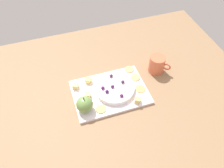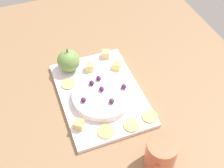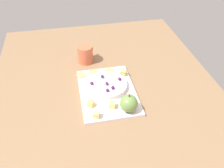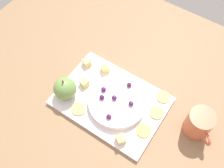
{
  "view_description": "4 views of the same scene",
  "coord_description": "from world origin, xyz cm",
  "px_view_note": "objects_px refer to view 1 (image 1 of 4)",
  "views": [
    {
      "loc": [
        -24.03,
        -63.36,
        89.79
      ],
      "look_at": [
        -2.8,
        0.71,
        10.07
      ],
      "focal_mm": 36.54,
      "sensor_mm": 36.0,
      "label": 1
    },
    {
      "loc": [
        51.94,
        -17.19,
        74.22
      ],
      "look_at": [
        -2.17,
        3.1,
        10.69
      ],
      "focal_mm": 46.69,
      "sensor_mm": 36.0,
      "label": 2
    },
    {
      "loc": [
        -83.6,
        13.96,
        76.49
      ],
      "look_at": [
        -4.4,
        -1.99,
        9.85
      ],
      "focal_mm": 38.48,
      "sensor_mm": 36.0,
      "label": 3
    },
    {
      "loc": [
        17.65,
        -32.2,
        82.15
      ],
      "look_at": [
        -5.57,
        2.91,
        10.8
      ],
      "focal_mm": 42.15,
      "sensor_mm": 36.0,
      "label": 4
    }
  ],
  "objects_px": {
    "cheese_cube_2": "(75,86)",
    "grape_0": "(123,82)",
    "cracker_2": "(140,89)",
    "cracker_0": "(129,69)",
    "grape_3": "(103,88)",
    "grape_2": "(113,87)",
    "grape_4": "(107,91)",
    "cracker_3": "(101,109)",
    "grape_1": "(111,76)",
    "cheese_cube_3": "(88,95)",
    "cup": "(157,64)",
    "grape_5": "(122,96)",
    "cracker_1": "(135,77)",
    "apple_whole": "(85,104)",
    "platter": "(110,91)",
    "cheese_cube_0": "(138,100)",
    "serving_dish": "(114,88)",
    "cheese_cube_1": "(89,81)"
  },
  "relations": [
    {
      "from": "cracker_1",
      "to": "grape_1",
      "type": "height_order",
      "value": "grape_1"
    },
    {
      "from": "cheese_cube_1",
      "to": "grape_3",
      "type": "distance_m",
      "value": 0.09
    },
    {
      "from": "grape_2",
      "to": "grape_4",
      "type": "distance_m",
      "value": 0.04
    },
    {
      "from": "cracker_2",
      "to": "cracker_0",
      "type": "bearing_deg",
      "value": 91.64
    },
    {
      "from": "grape_1",
      "to": "grape_5",
      "type": "height_order",
      "value": "same"
    },
    {
      "from": "apple_whole",
      "to": "grape_5",
      "type": "xyz_separation_m",
      "value": [
        0.17,
        -0.0,
        -0.01
      ]
    },
    {
      "from": "cracker_2",
      "to": "grape_0",
      "type": "height_order",
      "value": "grape_0"
    },
    {
      "from": "cheese_cube_0",
      "to": "grape_3",
      "type": "xyz_separation_m",
      "value": [
        -0.13,
        0.1,
        0.02
      ]
    },
    {
      "from": "apple_whole",
      "to": "grape_4",
      "type": "height_order",
      "value": "apple_whole"
    },
    {
      "from": "serving_dish",
      "to": "grape_1",
      "type": "height_order",
      "value": "grape_1"
    },
    {
      "from": "cracker_2",
      "to": "cracker_3",
      "type": "height_order",
      "value": "same"
    },
    {
      "from": "grape_0",
      "to": "grape_1",
      "type": "distance_m",
      "value": 0.07
    },
    {
      "from": "cheese_cube_2",
      "to": "cheese_cube_3",
      "type": "bearing_deg",
      "value": -58.14
    },
    {
      "from": "cheese_cube_2",
      "to": "grape_0",
      "type": "distance_m",
      "value": 0.22
    },
    {
      "from": "cracker_2",
      "to": "grape_1",
      "type": "xyz_separation_m",
      "value": [
        -0.11,
        0.1,
        0.03
      ]
    },
    {
      "from": "cracker_1",
      "to": "cheese_cube_2",
      "type": "bearing_deg",
      "value": 174.37
    },
    {
      "from": "platter",
      "to": "cheese_cube_0",
      "type": "distance_m",
      "value": 0.14
    },
    {
      "from": "cracker_2",
      "to": "cup",
      "type": "distance_m",
      "value": 0.17
    },
    {
      "from": "cup",
      "to": "cheese_cube_0",
      "type": "bearing_deg",
      "value": -136.18
    },
    {
      "from": "grape_3",
      "to": "grape_5",
      "type": "relative_size",
      "value": 1.0
    },
    {
      "from": "cracker_0",
      "to": "grape_3",
      "type": "xyz_separation_m",
      "value": [
        -0.17,
        -0.1,
        0.03
      ]
    },
    {
      "from": "cracker_0",
      "to": "grape_5",
      "type": "relative_size",
      "value": 2.83
    },
    {
      "from": "cracker_0",
      "to": "grape_3",
      "type": "relative_size",
      "value": 2.83
    },
    {
      "from": "serving_dish",
      "to": "cheese_cube_2",
      "type": "distance_m",
      "value": 0.18
    },
    {
      "from": "apple_whole",
      "to": "cracker_1",
      "type": "height_order",
      "value": "apple_whole"
    },
    {
      "from": "grape_5",
      "to": "grape_4",
      "type": "bearing_deg",
      "value": 142.3
    },
    {
      "from": "grape_5",
      "to": "serving_dish",
      "type": "bearing_deg",
      "value": 99.13
    },
    {
      "from": "cracker_3",
      "to": "grape_3",
      "type": "relative_size",
      "value": 2.83
    },
    {
      "from": "cheese_cube_1",
      "to": "cracker_1",
      "type": "height_order",
      "value": "cheese_cube_1"
    },
    {
      "from": "cheese_cube_3",
      "to": "grape_1",
      "type": "xyz_separation_m",
      "value": [
        0.13,
        0.06,
        0.02
      ]
    },
    {
      "from": "cheese_cube_1",
      "to": "cheese_cube_0",
      "type": "bearing_deg",
      "value": -45.39
    },
    {
      "from": "serving_dish",
      "to": "grape_0",
      "type": "height_order",
      "value": "grape_0"
    },
    {
      "from": "grape_5",
      "to": "cup",
      "type": "bearing_deg",
      "value": 28.7
    },
    {
      "from": "cheese_cube_1",
      "to": "cup",
      "type": "relative_size",
      "value": 0.26
    },
    {
      "from": "cracker_3",
      "to": "cracker_0",
      "type": "bearing_deg",
      "value": 42.37
    },
    {
      "from": "cracker_3",
      "to": "grape_1",
      "type": "xyz_separation_m",
      "value": [
        0.1,
        0.15,
        0.03
      ]
    },
    {
      "from": "platter",
      "to": "cracker_1",
      "type": "bearing_deg",
      "value": 14.21
    },
    {
      "from": "cheese_cube_0",
      "to": "cracker_2",
      "type": "bearing_deg",
      "value": 57.4
    },
    {
      "from": "grape_0",
      "to": "grape_3",
      "type": "xyz_separation_m",
      "value": [
        -0.1,
        -0.01,
        -0.0
      ]
    },
    {
      "from": "cheese_cube_2",
      "to": "cracker_1",
      "type": "relative_size",
      "value": 0.53
    },
    {
      "from": "grape_1",
      "to": "grape_3",
      "type": "bearing_deg",
      "value": -135.03
    },
    {
      "from": "grape_0",
      "to": "grape_4",
      "type": "height_order",
      "value": "same"
    },
    {
      "from": "platter",
      "to": "cheese_cube_3",
      "type": "height_order",
      "value": "cheese_cube_3"
    },
    {
      "from": "cracker_0",
      "to": "cup",
      "type": "distance_m",
      "value": 0.14
    },
    {
      "from": "cracker_0",
      "to": "grape_5",
      "type": "xyz_separation_m",
      "value": [
        -0.1,
        -0.17,
        0.03
      ]
    },
    {
      "from": "platter",
      "to": "cheese_cube_0",
      "type": "xyz_separation_m",
      "value": [
        0.1,
        -0.1,
        0.02
      ]
    },
    {
      "from": "serving_dish",
      "to": "cheese_cube_3",
      "type": "height_order",
      "value": "cheese_cube_3"
    },
    {
      "from": "cracker_2",
      "to": "grape_5",
      "type": "height_order",
      "value": "grape_5"
    },
    {
      "from": "cracker_1",
      "to": "platter",
      "type": "bearing_deg",
      "value": -165.79
    },
    {
      "from": "cheese_cube_2",
      "to": "grape_5",
      "type": "bearing_deg",
      "value": -36.24
    }
  ]
}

